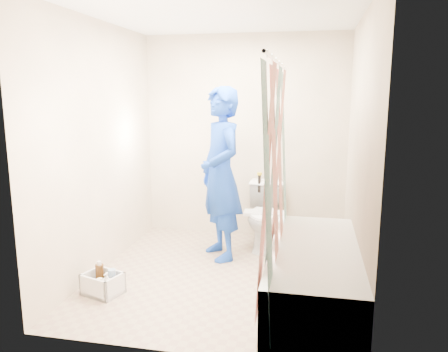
% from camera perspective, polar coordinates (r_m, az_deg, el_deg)
% --- Properties ---
extents(floor, '(2.60, 2.60, 0.00)m').
position_cam_1_polar(floor, '(4.29, -0.21, -12.86)').
color(floor, gray).
rests_on(floor, ground).
extents(ceiling, '(2.40, 2.60, 0.02)m').
position_cam_1_polar(ceiling, '(3.99, -0.24, 20.58)').
color(ceiling, white).
rests_on(ceiling, wall_back).
extents(wall_back, '(2.40, 0.02, 2.40)m').
position_cam_1_polar(wall_back, '(5.24, 2.69, 5.07)').
color(wall_back, beige).
rests_on(wall_back, ground).
extents(wall_front, '(2.40, 0.02, 2.40)m').
position_cam_1_polar(wall_front, '(2.72, -5.82, -0.32)').
color(wall_front, beige).
rests_on(wall_front, ground).
extents(wall_left, '(0.02, 2.60, 2.40)m').
position_cam_1_polar(wall_left, '(4.37, -15.85, 3.52)').
color(wall_left, beige).
rests_on(wall_left, ground).
extents(wall_right, '(0.02, 2.60, 2.40)m').
position_cam_1_polar(wall_right, '(3.90, 17.31, 2.62)').
color(wall_right, beige).
rests_on(wall_right, ground).
extents(bathtub, '(0.70, 1.75, 0.50)m').
position_cam_1_polar(bathtub, '(3.72, 11.63, -12.46)').
color(bathtub, white).
rests_on(bathtub, ground).
extents(curtain_rod, '(0.02, 1.90, 0.02)m').
position_cam_1_polar(curtain_rod, '(3.44, 7.05, 14.51)').
color(curtain_rod, silver).
rests_on(curtain_rod, wall_back).
extents(shower_curtain, '(0.06, 1.75, 1.80)m').
position_cam_1_polar(shower_curtain, '(3.51, 6.70, -0.83)').
color(shower_curtain, silver).
rests_on(shower_curtain, curtain_rod).
extents(toilet, '(0.44, 0.73, 0.72)m').
position_cam_1_polar(toilet, '(4.96, 5.32, -5.19)').
color(toilet, white).
rests_on(toilet, ground).
extents(tank_lid, '(0.45, 0.22, 0.03)m').
position_cam_1_polar(tank_lid, '(4.83, 5.26, -4.85)').
color(tank_lid, white).
rests_on(tank_lid, toilet).
extents(tank_internals, '(0.18, 0.06, 0.23)m').
position_cam_1_polar(tank_internals, '(5.07, 5.04, -0.78)').
color(tank_internals, black).
rests_on(tank_internals, toilet).
extents(plumber, '(0.72, 0.78, 1.79)m').
position_cam_1_polar(plumber, '(4.51, -0.43, 0.24)').
color(plumber, '#0F2E9D').
rests_on(plumber, ground).
extents(cleaning_caddy, '(0.37, 0.33, 0.24)m').
position_cam_1_polar(cleaning_caddy, '(4.03, -15.46, -13.52)').
color(cleaning_caddy, silver).
rests_on(cleaning_caddy, ground).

